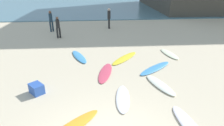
{
  "coord_description": "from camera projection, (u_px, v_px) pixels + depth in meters",
  "views": [
    {
      "loc": [
        -0.21,
        -3.8,
        4.29
      ],
      "look_at": [
        0.63,
        5.36,
        0.3
      ],
      "focal_mm": 31.45,
      "sensor_mm": 36.0,
      "label": 1
    }
  ],
  "objects": [
    {
      "name": "beach_cooler",
      "position": [
        37.0,
        89.0,
        7.89
      ],
      "size": [
        0.7,
        0.72,
        0.41
      ],
      "primitive_type": "cube",
      "rotation": [
        0.0,
        0.0,
        5.43
      ],
      "color": "#2D56B2",
      "rests_on": "ground_plane"
    },
    {
      "name": "surfboard_3",
      "position": [
        125.0,
        58.0,
        11.34
      ],
      "size": [
        1.98,
        2.23,
        0.07
      ],
      "primitive_type": "ellipsoid",
      "rotation": [
        0.0,
        0.0,
        2.45
      ],
      "color": "yellow",
      "rests_on": "ground_plane"
    },
    {
      "name": "beachgoer_far",
      "position": [
        51.0,
        20.0,
        16.74
      ],
      "size": [
        0.38,
        0.38,
        1.77
      ],
      "rotation": [
        0.0,
        0.0,
        3.67
      ],
      "color": "#1E3342",
      "rests_on": "ground_plane"
    },
    {
      "name": "surfboard_8",
      "position": [
        79.0,
        57.0,
        11.54
      ],
      "size": [
        1.25,
        2.26,
        0.08
      ],
      "primitive_type": "ellipsoid",
      "rotation": [
        0.0,
        0.0,
        3.5
      ],
      "color": "#4293D1",
      "rests_on": "ground_plane"
    },
    {
      "name": "surfboard_1",
      "position": [
        169.0,
        54.0,
        11.97
      ],
      "size": [
        0.85,
        1.98,
        0.08
      ],
      "primitive_type": "ellipsoid",
      "rotation": [
        0.0,
        0.0,
        0.17
      ],
      "color": "#E7EDC9",
      "rests_on": "ground_plane"
    },
    {
      "name": "surfboard_2",
      "position": [
        123.0,
        98.0,
        7.56
      ],
      "size": [
        0.76,
        1.97,
        0.07
      ],
      "primitive_type": "ellipsoid",
      "rotation": [
        0.0,
        0.0,
        -0.12
      ],
      "color": "white",
      "rests_on": "ground_plane"
    },
    {
      "name": "surfboard_4",
      "position": [
        105.0,
        73.0,
        9.61
      ],
      "size": [
        1.03,
        2.29,
        0.06
      ],
      "primitive_type": "ellipsoid",
      "rotation": [
        0.0,
        0.0,
        -0.22
      ],
      "color": "#D6445E",
      "rests_on": "ground_plane"
    },
    {
      "name": "surfboard_0",
      "position": [
        155.0,
        68.0,
        10.06
      ],
      "size": [
        2.17,
        1.88,
        0.08
      ],
      "primitive_type": "ellipsoid",
      "rotation": [
        0.0,
        0.0,
        2.25
      ],
      "color": "#4392D5",
      "rests_on": "ground_plane"
    },
    {
      "name": "ocean_water",
      "position": [
        94.0,
        1.0,
        39.69
      ],
      "size": [
        120.0,
        40.0,
        0.08
      ],
      "primitive_type": "cube",
      "color": "slate",
      "rests_on": "ground_plane"
    },
    {
      "name": "surfboard_6",
      "position": [
        160.0,
        85.0,
        8.49
      ],
      "size": [
        1.09,
        2.03,
        0.09
      ],
      "primitive_type": "ellipsoid",
      "rotation": [
        0.0,
        0.0,
        3.46
      ],
      "color": "silver",
      "rests_on": "ground_plane"
    },
    {
      "name": "beachgoer_near",
      "position": [
        109.0,
        17.0,
        17.74
      ],
      "size": [
        0.31,
        0.34,
        1.84
      ],
      "rotation": [
        0.0,
        0.0,
        4.81
      ],
      "color": "black",
      "rests_on": "ground_plane"
    },
    {
      "name": "beachgoer_mid",
      "position": [
        58.0,
        26.0,
        14.96
      ],
      "size": [
        0.38,
        0.38,
        1.63
      ],
      "rotation": [
        0.0,
        0.0,
        3.65
      ],
      "color": "black",
      "rests_on": "ground_plane"
    },
    {
      "name": "surfboard_7",
      "position": [
        189.0,
        125.0,
        6.16
      ],
      "size": [
        0.65,
        2.06,
        0.09
      ],
      "primitive_type": "ellipsoid",
      "rotation": [
        0.0,
        0.0,
        0.08
      ],
      "color": "white",
      "rests_on": "ground_plane"
    }
  ]
}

